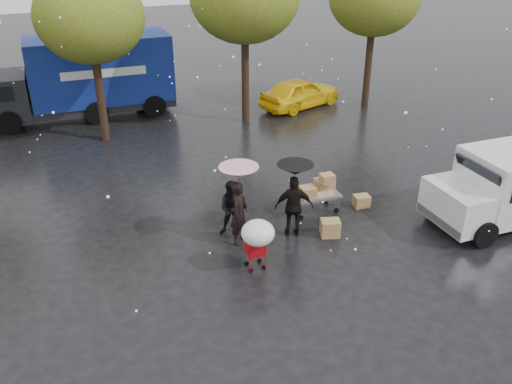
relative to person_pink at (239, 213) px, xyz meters
name	(u,v)px	position (x,y,z in m)	size (l,w,h in m)	color
ground	(285,250)	(1.01, -0.82, -0.92)	(90.00, 90.00, 0.00)	black
person_pink	(239,213)	(0.00, 0.00, 0.00)	(0.67, 0.44, 1.85)	black
person_middle	(233,209)	(-0.03, 0.47, -0.11)	(0.80, 0.62, 1.64)	black
person_black	(294,207)	(1.54, -0.18, -0.02)	(1.07, 0.44, 1.82)	black
umbrella_pink	(239,172)	(0.00, 0.00, 1.22)	(1.06, 1.06, 2.30)	#4C4C4C
umbrella_black	(295,170)	(1.54, -0.18, 1.11)	(1.00, 1.00, 2.19)	#4C4C4C
vendor_cart	(318,190)	(2.78, 0.81, -0.20)	(1.52, 0.80, 1.27)	slate
shopping_cart	(257,235)	(-0.04, -1.45, 0.14)	(0.84, 0.84, 1.46)	#B30A12
blue_truck	(82,78)	(-2.91, 12.36, 0.83)	(8.30, 2.60, 3.50)	navy
box_ground_near	(330,228)	(2.50, -0.58, -0.69)	(0.53, 0.42, 0.48)	olive
box_ground_far	(362,201)	(4.22, 0.59, -0.74)	(0.48, 0.37, 0.37)	olive
yellow_taxi	(300,93)	(6.58, 10.16, -0.23)	(1.65, 4.09, 1.40)	yellow
tree_row	(171,6)	(0.55, 9.18, 4.10)	(21.60, 4.40, 7.12)	black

